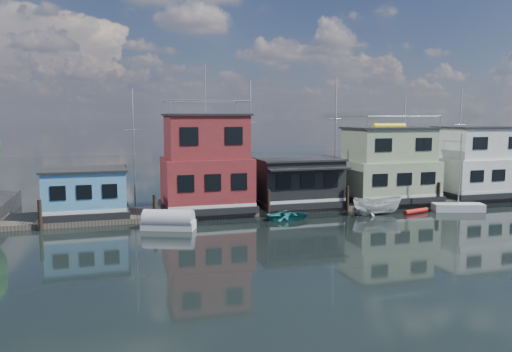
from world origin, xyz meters
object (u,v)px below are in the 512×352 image
object	(u,v)px
tarp_runabout	(168,221)
day_sailer	(458,206)
houseboat_red	(206,164)
houseboat_white	(478,163)
houseboat_dark	(297,181)
houseboat_green	(388,165)
dinghy_teal	(288,215)
dinghy_white	(366,209)
houseboat_blue	(86,192)
red_kayak	(416,211)
motorboat	(377,205)

from	to	relation	value
tarp_runabout	day_sailer	xyz separation A→B (m)	(24.53, -0.12, -0.17)
houseboat_red	houseboat_white	size ratio (longest dim) A/B	1.41
houseboat_dark	houseboat_green	bearing A→B (deg)	0.12
dinghy_teal	houseboat_dark	bearing A→B (deg)	-26.10
houseboat_dark	tarp_runabout	distance (m)	12.88
houseboat_dark	houseboat_green	world-z (taller)	houseboat_green
houseboat_white	dinghy_white	world-z (taller)	houseboat_white
houseboat_red	day_sailer	world-z (taller)	houseboat_red
houseboat_white	houseboat_dark	bearing A→B (deg)	-179.94
houseboat_red	houseboat_dark	bearing A→B (deg)	-0.14
dinghy_teal	day_sailer	size ratio (longest dim) A/B	0.51
houseboat_green	houseboat_dark	bearing A→B (deg)	-179.88
tarp_runabout	houseboat_green	bearing A→B (deg)	35.33
houseboat_blue	day_sailer	distance (m)	30.77
houseboat_red	tarp_runabout	distance (m)	7.17
tarp_runabout	day_sailer	bearing A→B (deg)	21.54
dinghy_white	dinghy_teal	bearing A→B (deg)	75.56
houseboat_red	red_kayak	distance (m)	17.90
motorboat	houseboat_blue	bearing A→B (deg)	91.69
houseboat_white	motorboat	world-z (taller)	houseboat_white
motorboat	dinghy_teal	world-z (taller)	motorboat
dinghy_white	day_sailer	xyz separation A→B (m)	(8.45, -0.60, -0.09)
dinghy_teal	dinghy_white	size ratio (longest dim) A/B	1.82
houseboat_blue	dinghy_teal	xyz separation A→B (m)	(15.15, -4.30, -1.86)
houseboat_blue	houseboat_green	xyz separation A→B (m)	(26.50, 0.00, 1.34)
houseboat_blue	red_kayak	distance (m)	26.79
houseboat_red	red_kayak	world-z (taller)	houseboat_red
houseboat_dark	dinghy_teal	world-z (taller)	houseboat_dark
houseboat_dark	motorboat	size ratio (longest dim) A/B	1.81
houseboat_white	red_kayak	distance (m)	11.86
houseboat_white	tarp_runabout	size ratio (longest dim) A/B	2.09
tarp_runabout	dinghy_teal	xyz separation A→B (m)	(9.39, 0.68, -0.22)
tarp_runabout	red_kayak	world-z (taller)	tarp_runabout
houseboat_dark	dinghy_white	bearing A→B (deg)	-45.88
motorboat	houseboat_red	bearing A→B (deg)	84.11
houseboat_blue	day_sailer	xyz separation A→B (m)	(30.29, -5.10, -1.81)
red_kayak	dinghy_teal	distance (m)	11.13
houseboat_dark	dinghy_teal	bearing A→B (deg)	-118.79
tarp_runabout	motorboat	size ratio (longest dim) A/B	0.98
houseboat_red	day_sailer	bearing A→B (deg)	-13.79
houseboat_blue	houseboat_dark	xyz separation A→B (m)	(17.50, -0.02, 0.21)
houseboat_dark	dinghy_white	size ratio (longest dim) A/B	3.99
houseboat_red	tarp_runabout	world-z (taller)	houseboat_red
houseboat_red	houseboat_white	world-z (taller)	houseboat_red
houseboat_red	day_sailer	size ratio (longest dim) A/B	1.80
houseboat_green	motorboat	distance (m)	6.46
houseboat_white	red_kayak	bearing A→B (deg)	-154.18
dinghy_teal	houseboat_white	bearing A→B (deg)	-75.91
houseboat_dark	dinghy_white	world-z (taller)	houseboat_dark
houseboat_blue	red_kayak	world-z (taller)	houseboat_blue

